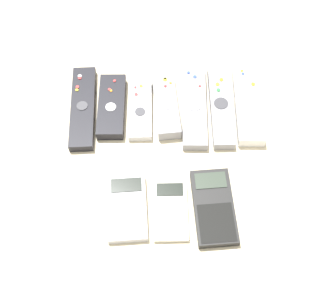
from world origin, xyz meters
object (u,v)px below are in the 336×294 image
(remote_4, at_px, (194,107))
(remote_3, at_px, (167,105))
(remote_0, at_px, (83,108))
(remote_5, at_px, (221,107))
(calculator_0, at_px, (127,208))
(remote_6, at_px, (248,104))
(calculator_2, at_px, (214,207))
(calculator_1, at_px, (170,210))
(remote_1, at_px, (112,106))
(remote_2, at_px, (140,110))

(remote_4, bearing_deg, remote_3, 178.63)
(remote_0, distance_m, remote_3, 0.18)
(remote_5, bearing_deg, remote_3, 177.84)
(calculator_0, bearing_deg, remote_6, 39.84)
(remote_3, height_order, calculator_2, remote_3)
(remote_4, xyz_separation_m, remote_5, (0.06, -0.00, -0.00))
(calculator_0, bearing_deg, calculator_1, -6.61)
(remote_4, xyz_separation_m, remote_6, (0.12, 0.00, 0.00))
(calculator_0, bearing_deg, remote_5, 46.82)
(remote_1, xyz_separation_m, remote_6, (0.30, -0.01, 0.00))
(remote_4, height_order, remote_6, remote_6)
(remote_1, bearing_deg, remote_0, -178.42)
(remote_1, height_order, calculator_0, remote_1)
(remote_1, relative_size, calculator_1, 1.29)
(remote_6, height_order, calculator_2, remote_6)
(remote_4, height_order, calculator_0, remote_4)
(calculator_1, bearing_deg, calculator_0, 176.22)
(remote_3, height_order, calculator_0, remote_3)
(calculator_2, bearing_deg, remote_5, 78.82)
(remote_4, bearing_deg, remote_2, -176.42)
(remote_5, relative_size, calculator_0, 1.52)
(remote_4, height_order, calculator_2, remote_4)
(remote_3, relative_size, calculator_1, 1.32)
(remote_0, relative_size, remote_6, 1.04)
(calculator_1, bearing_deg, calculator_2, 2.72)
(remote_1, distance_m, remote_6, 0.30)
(remote_0, relative_size, calculator_0, 1.56)
(remote_3, distance_m, calculator_1, 0.24)
(remote_6, relative_size, calculator_0, 1.51)
(calculator_2, bearing_deg, remote_3, 106.09)
(remote_1, distance_m, calculator_0, 0.24)
(remote_5, bearing_deg, remote_2, -179.14)
(remote_3, distance_m, remote_5, 0.12)
(remote_2, bearing_deg, remote_1, 172.80)
(remote_3, bearing_deg, remote_4, -7.98)
(remote_0, xyz_separation_m, remote_6, (0.36, -0.01, 0.00))
(remote_4, distance_m, calculator_0, 0.27)
(remote_2, distance_m, remote_4, 0.12)
(remote_0, height_order, remote_1, remote_1)
(remote_1, relative_size, remote_4, 0.76)
(remote_0, height_order, remote_6, remote_6)
(remote_0, height_order, calculator_1, remote_0)
(remote_4, bearing_deg, calculator_0, -119.15)
(remote_2, bearing_deg, remote_4, 1.62)
(calculator_2, bearing_deg, calculator_0, 176.02)
(remote_5, bearing_deg, calculator_0, -130.24)
(remote_1, xyz_separation_m, remote_5, (0.24, -0.01, -0.00))
(calculator_0, xyz_separation_m, calculator_1, (0.08, -0.01, -0.00))
(remote_3, relative_size, remote_5, 0.80)
(remote_0, bearing_deg, calculator_1, -54.61)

